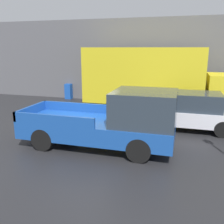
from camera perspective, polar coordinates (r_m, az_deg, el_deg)
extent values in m
plane|color=#232326|center=(10.23, -6.61, -5.81)|extent=(60.00, 60.00, 0.00)
cube|color=#56565B|center=(16.80, 3.20, 11.53)|extent=(28.00, 0.15, 5.38)
cube|color=#194799|center=(9.13, -3.42, -3.74)|extent=(5.51, 2.07, 0.64)
cube|color=#28333D|center=(8.49, 7.44, 0.98)|extent=(2.10, 1.95, 1.14)
cube|color=#194799|center=(10.33, -8.13, 1.12)|extent=(3.03, 0.10, 0.35)
cube|color=#194799|center=(8.63, -13.47, -1.78)|extent=(3.03, 0.10, 0.35)
cube|color=#194799|center=(10.20, -17.95, 0.39)|extent=(0.10, 2.07, 0.35)
cylinder|color=black|center=(9.68, 8.07, -4.53)|extent=(0.80, 0.26, 0.80)
cylinder|color=black|center=(7.98, 6.13, -8.67)|extent=(0.80, 0.26, 0.80)
cylinder|color=black|center=(10.67, -10.43, -2.84)|extent=(0.80, 0.26, 0.80)
cylinder|color=black|center=(9.15, -15.56, -6.06)|extent=(0.80, 0.26, 0.80)
cube|color=silver|center=(11.62, 16.85, -0.79)|extent=(4.46, 1.84, 0.62)
cube|color=#28333D|center=(11.47, 17.77, 2.42)|extent=(2.45, 1.62, 0.74)
cylinder|color=black|center=(12.58, 23.05, -1.41)|extent=(0.68, 0.22, 0.68)
cylinder|color=black|center=(11.01, 23.98, -3.65)|extent=(0.68, 0.22, 0.68)
cylinder|color=black|center=(12.53, 10.43, -0.54)|extent=(0.68, 0.22, 0.68)
cylinder|color=black|center=(10.95, 9.53, -2.67)|extent=(0.68, 0.22, 0.68)
cube|color=gold|center=(14.47, 7.16, 8.35)|extent=(6.59, 2.36, 3.07)
cylinder|color=black|center=(15.65, 22.51, 2.22)|extent=(1.03, 0.30, 1.03)
cylinder|color=black|center=(13.62, 23.39, 0.45)|extent=(1.03, 0.30, 1.03)
cylinder|color=black|center=(15.96, 2.82, 3.52)|extent=(1.03, 0.30, 1.03)
cylinder|color=black|center=(13.97, 0.83, 1.97)|extent=(1.03, 0.30, 1.03)
cube|color=#194CB2|center=(18.09, -9.90, 4.67)|extent=(0.45, 0.40, 1.06)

